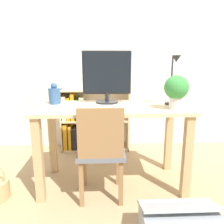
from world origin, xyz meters
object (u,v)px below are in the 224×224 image
at_px(chair, 101,150).
at_px(bookshelf, 82,120).
at_px(keyboard, 103,107).
at_px(monitor, 107,75).
at_px(vase, 54,95).
at_px(potted_plant, 176,89).
at_px(desk_lamp, 174,75).

distance_m(chair, bookshelf, 1.18).
relative_size(keyboard, bookshelf, 0.41).
bearing_deg(monitor, vase, -176.09).
bearing_deg(bookshelf, chair, -77.18).
distance_m(vase, bookshelf, 0.90).
height_order(monitor, potted_plant, monitor).
xyz_separation_m(desk_lamp, potted_plant, (-0.03, -0.17, -0.11)).
xyz_separation_m(potted_plant, chair, (-0.64, -0.09, -0.49)).
distance_m(keyboard, potted_plant, 0.64).
height_order(vase, bookshelf, vase).
bearing_deg(bookshelf, vase, -103.67).
bearing_deg(potted_plant, bookshelf, 130.44).
xyz_separation_m(chair, bookshelf, (-0.26, 1.15, -0.04)).
height_order(potted_plant, bookshelf, potted_plant).
xyz_separation_m(monitor, desk_lamp, (0.60, -0.17, 0.01)).
xyz_separation_m(keyboard, potted_plant, (0.61, -0.08, 0.16)).
height_order(desk_lamp, chair, desk_lamp).
relative_size(desk_lamp, chair, 0.54).
relative_size(vase, potted_plant, 0.71).
xyz_separation_m(keyboard, chair, (-0.03, -0.17, -0.33)).
height_order(monitor, bookshelf, monitor).
xyz_separation_m(potted_plant, bookshelf, (-0.90, 1.06, -0.53)).
relative_size(desk_lamp, bookshelf, 0.50).
bearing_deg(chair, bookshelf, 106.25).
xyz_separation_m(vase, desk_lamp, (1.11, -0.13, 0.19)).
relative_size(desk_lamp, potted_plant, 1.56).
bearing_deg(vase, desk_lamp, -6.91).
xyz_separation_m(keyboard, vase, (-0.47, 0.22, 0.08)).
relative_size(keyboard, vase, 1.78).
xyz_separation_m(monitor, potted_plant, (0.58, -0.34, -0.10)).
bearing_deg(monitor, keyboard, -98.07).
bearing_deg(vase, keyboard, -25.12).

